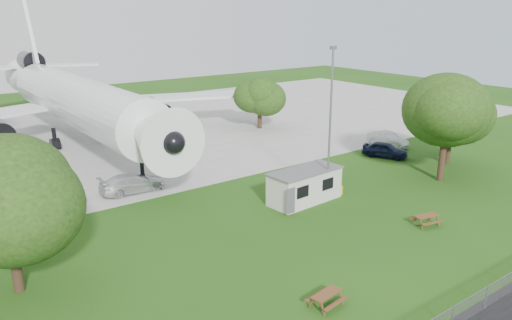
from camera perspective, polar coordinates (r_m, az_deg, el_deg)
ground at (r=31.20m, az=5.24°, el=-11.29°), size 160.00×160.00×0.00m
concrete_apron at (r=62.94m, az=-18.45°, el=2.46°), size 120.00×46.00×0.03m
airliner at (r=59.32m, az=-20.07°, el=6.67°), size 46.36×47.73×17.69m
site_cabin at (r=39.70m, az=5.60°, el=-2.93°), size 6.83×3.08×2.62m
picnic_west at (r=27.03m, az=7.99°, el=-16.20°), size 1.99×1.74×0.76m
picnic_east at (r=37.66m, az=18.80°, el=-7.06°), size 2.08×1.85×0.76m
lamp_mast at (r=38.69m, az=8.44°, el=3.68°), size 0.16×0.16×12.00m
tree_west_small at (r=28.81m, az=-26.65°, el=-4.31°), size 7.60×7.60×8.97m
tree_east_front at (r=46.22m, az=20.99°, el=4.92°), size 7.93×7.93×10.00m
tree_east_back at (r=51.85m, az=21.53°, el=5.18°), size 6.98×6.98×8.77m
tree_far_apron at (r=63.73m, az=0.43°, el=7.34°), size 5.31×5.31×6.88m
car_ne_hatch at (r=53.23m, az=14.53°, el=1.13°), size 3.61×4.93×1.56m
car_ne_sedan at (r=57.61m, az=14.83°, el=2.28°), size 1.75×4.75×1.55m
car_apron_van at (r=42.89m, az=-13.95°, el=-2.59°), size 5.52×2.46×1.57m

